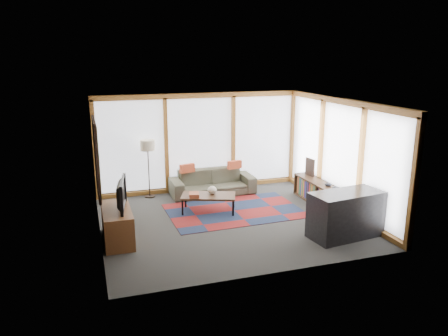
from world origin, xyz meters
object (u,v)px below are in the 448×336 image
object	(u,v)px
bar_counter	(346,214)
tv_console	(117,225)
sofa	(212,182)
floor_lamp	(149,169)
bookshelf	(322,195)
coffee_table	(209,203)
television	(118,194)

from	to	relation	value
bar_counter	tv_console	bearing A→B (deg)	157.29
sofa	floor_lamp	xyz separation A→B (m)	(-1.61, 0.26, 0.43)
sofa	tv_console	world-z (taller)	tv_console
sofa	bookshelf	world-z (taller)	sofa
floor_lamp	coffee_table	distance (m)	1.98
sofa	floor_lamp	size ratio (longest dim) A/B	1.47
tv_console	sofa	bearing A→B (deg)	41.11
floor_lamp	bar_counter	world-z (taller)	floor_lamp
floor_lamp	bar_counter	bearing A→B (deg)	-47.98
coffee_table	bar_counter	distance (m)	3.14
sofa	bookshelf	bearing A→B (deg)	-38.11
bookshelf	television	world-z (taller)	television
sofa	bookshelf	distance (m)	2.84
floor_lamp	bookshelf	bearing A→B (deg)	-27.28
sofa	coffee_table	bearing A→B (deg)	-110.77
bookshelf	tv_console	size ratio (longest dim) A/B	1.71
television	bookshelf	bearing A→B (deg)	-74.71
sofa	bar_counter	world-z (taller)	bar_counter
bookshelf	sofa	bearing A→B (deg)	142.42
sofa	bar_counter	bearing A→B (deg)	-63.75
bookshelf	coffee_table	bearing A→B (deg)	170.38
floor_lamp	coffee_table	size ratio (longest dim) A/B	1.21
bookshelf	tv_console	distance (m)	4.89
sofa	tv_console	distance (m)	3.46
coffee_table	bar_counter	size ratio (longest dim) A/B	0.84
coffee_table	bar_counter	world-z (taller)	bar_counter
sofa	coffee_table	size ratio (longest dim) A/B	1.78
floor_lamp	tv_console	bearing A→B (deg)	-111.58
coffee_table	tv_console	size ratio (longest dim) A/B	0.95
coffee_table	tv_console	bearing A→B (deg)	-154.81
tv_console	bar_counter	distance (m)	4.52
coffee_table	bookshelf	bearing A→B (deg)	-9.62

